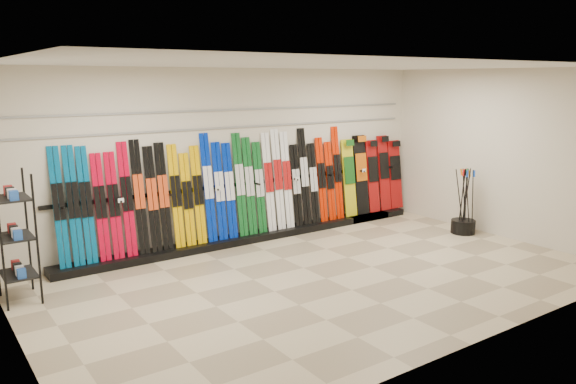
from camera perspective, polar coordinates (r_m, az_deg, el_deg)
floor at (r=8.18m, az=3.91°, el=-8.75°), size 8.00×8.00×0.00m
back_wall at (r=9.83m, az=-5.13°, el=3.69°), size 8.00×0.00×8.00m
left_wall at (r=6.17m, az=-26.31°, el=-2.10°), size 0.00×5.00×5.00m
right_wall at (r=10.74m, az=20.97°, el=3.63°), size 0.00×5.00×5.00m
ceiling at (r=7.68m, az=4.22°, el=12.77°), size 8.00×8.00×0.00m
ski_rack_base at (r=10.06m, az=-3.24°, el=-4.50°), size 8.00×0.40×0.12m
skis at (r=9.57m, az=-7.08°, el=0.17°), size 5.36×0.28×1.81m
snowboards at (r=11.65m, az=8.59°, el=1.70°), size 1.59×0.24×1.59m
accessory_rack at (r=7.95m, az=-25.97°, el=-4.16°), size 0.40×0.60×1.68m
pole_bin at (r=10.92m, az=17.35°, el=-3.37°), size 0.44×0.44×0.25m
ski_poles at (r=10.83m, az=17.54°, el=-0.87°), size 0.31×0.40×1.18m
slatwall_rail_0 at (r=9.76m, az=-5.12°, el=6.59°), size 7.60×0.02×0.03m
slatwall_rail_1 at (r=9.74m, az=-5.15°, el=8.35°), size 7.60×0.02×0.03m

